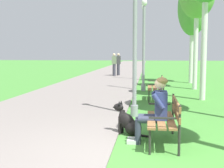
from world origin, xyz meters
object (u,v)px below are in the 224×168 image
object	(u,v)px
person_seated_on_near_bench	(155,108)
lamp_post_near	(135,40)
lamp_post_far	(143,41)
birch_tree_fifth	(193,9)
lamp_post_mid	(144,44)
dog_black	(129,123)
park_bench_near	(166,116)
park_bench_mid	(157,86)
pedestrian_distant	(114,65)
pedestrian_further_distant	(118,64)

from	to	relation	value
person_seated_on_near_bench	lamp_post_near	xyz separation A→B (m)	(-0.50, 2.39, 1.34)
lamp_post_far	birch_tree_fifth	bearing A→B (deg)	-27.32
lamp_post_mid	birch_tree_fifth	bearing A→B (deg)	56.27
person_seated_on_near_bench	dog_black	bearing A→B (deg)	135.10
park_bench_near	lamp_post_far	size ratio (longest dim) A/B	0.33
park_bench_near	dog_black	bearing A→B (deg)	145.87
dog_black	birch_tree_fifth	xyz separation A→B (m)	(2.72, 11.09, 3.81)
park_bench_mid	pedestrian_distant	distance (m)	10.98
lamp_post_near	lamp_post_mid	distance (m)	5.40
dog_black	lamp_post_mid	bearing A→B (deg)	88.68
park_bench_near	birch_tree_fifth	bearing A→B (deg)	80.26
pedestrian_distant	lamp_post_mid	bearing A→B (deg)	-74.44
park_bench_near	pedestrian_distant	world-z (taller)	pedestrian_distant
person_seated_on_near_bench	birch_tree_fifth	distance (m)	12.30
park_bench_near	park_bench_mid	bearing A→B (deg)	90.21
lamp_post_far	pedestrian_further_distant	world-z (taller)	lamp_post_far
park_bench_near	park_bench_mid	distance (m)	5.18
lamp_post_mid	birch_tree_fifth	world-z (taller)	birch_tree_fifth
park_bench_mid	lamp_post_mid	bearing A→B (deg)	101.94
person_seated_on_near_bench	lamp_post_mid	distance (m)	7.92
park_bench_near	pedestrian_distant	distance (m)	16.05
park_bench_mid	lamp_post_near	size ratio (longest dim) A/B	0.38
lamp_post_near	birch_tree_fifth	world-z (taller)	birch_tree_fifth
park_bench_mid	birch_tree_fifth	distance (m)	7.60
person_seated_on_near_bench	dog_black	world-z (taller)	person_seated_on_near_bench
park_bench_near	pedestrian_further_distant	xyz separation A→B (m)	(-2.55, 16.28, 0.33)
person_seated_on_near_bench	dog_black	xyz separation A→B (m)	(-0.53, 0.52, -0.42)
lamp_post_near	lamp_post_far	xyz separation A→B (m)	(0.01, 10.61, 0.35)
lamp_post_near	pedestrian_further_distant	size ratio (longest dim) A/B	2.36
park_bench_near	lamp_post_mid	world-z (taller)	lamp_post_mid
pedestrian_further_distant	dog_black	bearing A→B (deg)	-83.44
dog_black	pedestrian_distant	bearing A→B (deg)	97.70
person_seated_on_near_bench	lamp_post_near	world-z (taller)	lamp_post_near
lamp_post_mid	lamp_post_near	bearing A→B (deg)	-91.48
lamp_post_near	lamp_post_far	world-z (taller)	lamp_post_far
dog_black	lamp_post_near	world-z (taller)	lamp_post_near
pedestrian_distant	park_bench_mid	bearing A→B (deg)	-75.31
dog_black	birch_tree_fifth	size ratio (longest dim) A/B	0.14
dog_black	pedestrian_further_distant	size ratio (longest dim) A/B	0.48
lamp_post_mid	pedestrian_distant	world-z (taller)	lamp_post_mid
lamp_post_near	pedestrian_further_distant	xyz separation A→B (m)	(-1.84, 13.92, -1.18)
park_bench_mid	pedestrian_further_distant	xyz separation A→B (m)	(-2.53, 11.10, 0.33)
dog_black	lamp_post_mid	xyz separation A→B (m)	(0.17, 7.27, 1.82)
park_bench_mid	birch_tree_fifth	xyz separation A→B (m)	(2.01, 6.41, 3.55)
dog_black	pedestrian_further_distant	world-z (taller)	pedestrian_further_distant
lamp_post_mid	pedestrian_further_distant	size ratio (longest dim) A/B	2.43
person_seated_on_near_bench	lamp_post_far	xyz separation A→B (m)	(-0.49, 13.00, 1.69)
pedestrian_further_distant	park_bench_near	bearing A→B (deg)	-81.11
lamp_post_mid	lamp_post_far	bearing A→B (deg)	91.42
dog_black	lamp_post_mid	distance (m)	7.49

